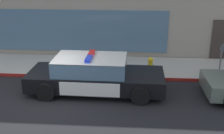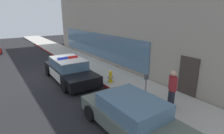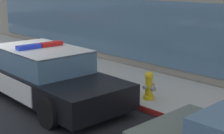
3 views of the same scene
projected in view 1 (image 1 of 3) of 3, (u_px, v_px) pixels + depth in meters
name	position (u px, v px, depth m)	size (l,w,h in m)	color
ground	(50.00, 97.00, 10.75)	(48.00, 48.00, 0.00)	black
sidewalk	(68.00, 66.00, 13.73)	(48.00, 2.71, 0.15)	#B2ADA3
curb_red_paint	(61.00, 76.00, 12.45)	(28.80, 0.04, 0.14)	maroon
police_cruiser	(94.00, 75.00, 11.01)	(5.18, 2.19, 1.49)	black
fire_hydrant	(150.00, 66.00, 12.50)	(0.34, 0.39, 0.73)	gold
parking_meter	(221.00, 55.00, 12.08)	(0.12, 0.18, 1.34)	slate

